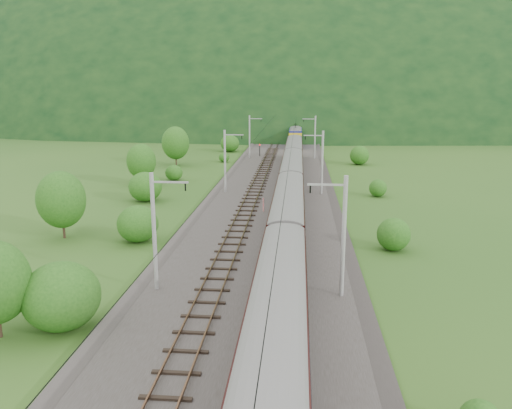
{
  "coord_description": "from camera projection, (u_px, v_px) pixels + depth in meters",
  "views": [
    {
      "loc": [
        3.23,
        -30.92,
        13.73
      ],
      "look_at": [
        -0.78,
        15.61,
        2.6
      ],
      "focal_mm": 35.0,
      "sensor_mm": 36.0,
      "label": 1
    }
  ],
  "objects": [
    {
      "name": "hazard_post_near",
      "position": [
        263.0,
        205.0,
        54.6
      ],
      "size": [
        0.16,
        0.16,
        1.51
      ],
      "primitive_type": "cylinder",
      "color": "red",
      "rests_on": "railbed"
    },
    {
      "name": "track_left",
      "position": [
        232.0,
        244.0,
        43.22
      ],
      "size": [
        2.4,
        220.0,
        0.27
      ],
      "color": "brown",
      "rests_on": "railbed"
    },
    {
      "name": "train",
      "position": [
        291.0,
        182.0,
        55.2
      ],
      "size": [
        2.83,
        133.88,
        4.91
      ],
      "color": "black",
      "rests_on": "ground"
    },
    {
      "name": "signal",
      "position": [
        260.0,
        149.0,
        97.82
      ],
      "size": [
        0.26,
        0.26,
        2.31
      ],
      "color": "black",
      "rests_on": "railbed"
    },
    {
      "name": "mountain_ridge",
      "position": [
        116.0,
        107.0,
        334.2
      ],
      "size": [
        336.0,
        280.0,
        132.0
      ],
      "primitive_type": "ellipsoid",
      "color": "black",
      "rests_on": "ground"
    },
    {
      "name": "vegetation_left",
      "position": [
        106.0,
        205.0,
        47.46
      ],
      "size": [
        12.97,
        143.7,
        6.88
      ],
      "color": "#1F5115",
      "rests_on": "ground"
    },
    {
      "name": "catenary_right",
      "position": [
        322.0,
        161.0,
        62.88
      ],
      "size": [
        2.54,
        192.28,
        8.0
      ],
      "color": "gray",
      "rests_on": "railbed"
    },
    {
      "name": "catenary_left",
      "position": [
        226.0,
        160.0,
        63.9
      ],
      "size": [
        2.54,
        192.28,
        8.0
      ],
      "color": "gray",
      "rests_on": "railbed"
    },
    {
      "name": "ground",
      "position": [
        248.0,
        296.0,
        33.42
      ],
      "size": [
        600.0,
        600.0,
        0.0
      ],
      "primitive_type": "plane",
      "color": "#254E18",
      "rests_on": "ground"
    },
    {
      "name": "mountain_main",
      "position": [
        294.0,
        110.0,
        285.4
      ],
      "size": [
        504.0,
        360.0,
        244.0
      ],
      "primitive_type": "ellipsoid",
      "color": "black",
      "rests_on": "ground"
    },
    {
      "name": "hazard_post_far",
      "position": [
        275.0,
        196.0,
        59.07
      ],
      "size": [
        0.15,
        0.15,
        1.39
      ],
      "primitive_type": "cylinder",
      "color": "red",
      "rests_on": "railbed"
    },
    {
      "name": "railbed",
      "position": [
        259.0,
        247.0,
        43.07
      ],
      "size": [
        14.0,
        220.0,
        0.3
      ],
      "primitive_type": "cube",
      "color": "#38332D",
      "rests_on": "ground"
    },
    {
      "name": "overhead_wires",
      "position": [
        260.0,
        168.0,
        41.46
      ],
      "size": [
        4.83,
        198.0,
        0.03
      ],
      "color": "black",
      "rests_on": "ground"
    },
    {
      "name": "track_right",
      "position": [
        287.0,
        246.0,
        42.82
      ],
      "size": [
        2.4,
        220.0,
        0.27
      ],
      "color": "brown",
      "rests_on": "railbed"
    },
    {
      "name": "vegetation_right",
      "position": [
        374.0,
        188.0,
        62.22
      ],
      "size": [
        6.94,
        102.29,
        3.04
      ],
      "color": "#1F5115",
      "rests_on": "ground"
    }
  ]
}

